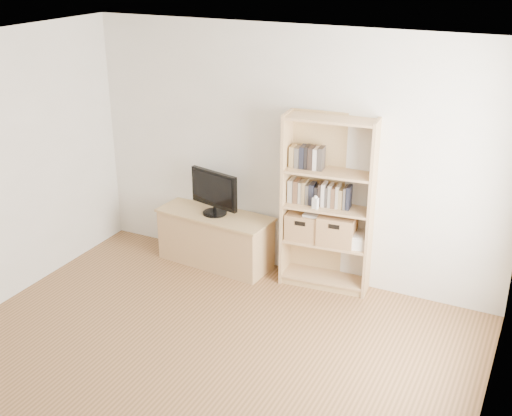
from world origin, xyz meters
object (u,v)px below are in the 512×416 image
Objects in this scene: television at (214,193)px; tv_stand at (216,239)px; basket_left at (304,225)px; bookshelf at (328,204)px; laptop at (320,215)px; basket_right at (337,229)px; baby_monitor at (315,203)px.

tv_stand is at bearing 0.00° from television.
television is 1.83× the size of basket_left.
bookshelf is at bearing 8.08° from tv_stand.
tv_stand is 4.06× the size of laptop.
laptop is (-0.18, -0.03, 0.14)m from basket_right.
laptop is at bearing 15.64° from television.
basket_right is (1.36, 0.08, -0.18)m from television.
basket_left is (1.02, 0.04, -0.19)m from television.
bookshelf reaches higher than laptop.
tv_stand is 1.40m from bookshelf.
basket_right is at bearing 16.38° from television.
bookshelf is 5.92× the size of laptop.
laptop reaches higher than basket_left.
television is 1.03m from basket_left.
baby_monitor is at bearing -34.81° from basket_left.
television is 1.17m from baby_monitor.
television reaches higher than laptop.
basket_left is (-0.24, -0.03, -0.26)m from bookshelf.
bookshelf is at bearing 177.32° from basket_right.
bookshelf is at bearing 0.54° from basket_left.
laptop is at bearing -169.45° from bookshelf.
bookshelf is 0.15m from baby_monitor.
basket_right is (0.35, 0.03, 0.01)m from basket_left.
basket_left is at bearing -178.81° from bookshelf.
tv_stand is 1.34m from baby_monitor.
bookshelf reaches higher than baby_monitor.
basket_left is at bearing -177.19° from laptop.
tv_stand is 0.55m from television.
baby_monitor is (-0.09, -0.11, 0.04)m from bookshelf.
tv_stand is at bearing 177.62° from bookshelf.
basket_right is (0.20, 0.12, -0.29)m from baby_monitor.
bookshelf is 0.27m from basket_right.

